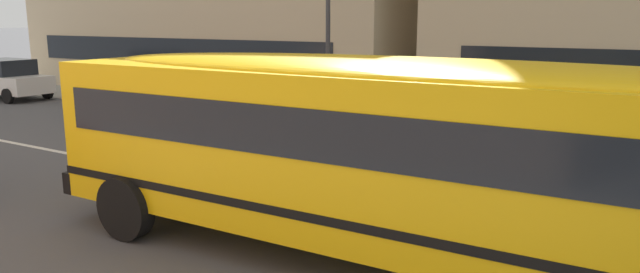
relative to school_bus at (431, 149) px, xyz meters
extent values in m
plane|color=#4C4C4F|center=(-1.21, 1.73, -1.67)|extent=(400.00, 400.00, 0.00)
cube|color=gray|center=(-1.21, 9.29, -1.66)|extent=(120.00, 3.00, 0.01)
cube|color=silver|center=(-1.21, 1.73, -1.67)|extent=(110.00, 0.16, 0.01)
cube|color=yellow|center=(-0.24, -0.01, -0.11)|extent=(10.77, 2.67, 2.14)
cube|color=black|center=(-5.68, -0.12, -1.01)|extent=(0.25, 2.44, 0.35)
cube|color=black|center=(-0.24, -0.01, 0.28)|extent=(10.13, 2.69, 0.62)
cube|color=black|center=(-0.24, -0.01, -0.74)|extent=(10.79, 2.70, 0.12)
ellipsoid|color=yellow|center=(-0.24, -0.01, 0.96)|extent=(10.34, 2.46, 0.35)
cylinder|color=black|center=(-4.34, 1.13, -1.18)|extent=(0.98, 0.29, 0.97)
cylinder|color=black|center=(-4.29, -1.31, -1.18)|extent=(0.98, 0.29, 0.97)
cube|color=#B7BABF|center=(-13.74, 6.74, -1.02)|extent=(3.96, 1.84, 0.70)
cube|color=black|center=(-13.89, 6.74, -0.35)|extent=(2.25, 1.64, 0.64)
cylinder|color=black|center=(-12.41, 7.54, -1.37)|extent=(0.61, 0.20, 0.60)
cylinder|color=black|center=(-12.47, 5.84, -1.37)|extent=(0.61, 0.20, 0.60)
cylinder|color=black|center=(-15.01, 7.63, -1.37)|extent=(0.61, 0.20, 0.60)
cylinder|color=black|center=(-15.07, 5.93, -1.37)|extent=(0.61, 0.20, 0.60)
cube|color=silver|center=(-21.04, 6.64, -1.02)|extent=(3.94, 1.78, 0.70)
cube|color=black|center=(-21.19, 6.64, -0.35)|extent=(2.23, 1.61, 0.64)
cylinder|color=black|center=(-19.76, 7.52, -1.37)|extent=(0.60, 0.19, 0.60)
cylinder|color=black|center=(-19.72, 5.82, -1.37)|extent=(0.60, 0.19, 0.60)
cylinder|color=black|center=(-22.36, 7.46, -1.37)|extent=(0.60, 0.19, 0.60)
cylinder|color=#38383D|center=(-6.73, 8.59, 1.58)|extent=(0.14, 0.14, 6.50)
cube|color=black|center=(-16.13, 10.77, 0.25)|extent=(16.55, 0.04, 1.10)
camera|label=1|loc=(2.60, -6.82, 1.62)|focal=32.55mm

